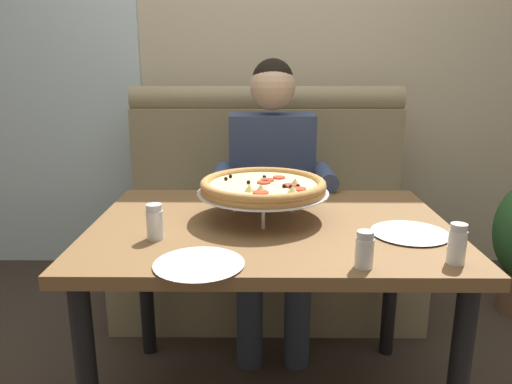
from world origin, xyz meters
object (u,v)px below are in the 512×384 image
Objects in this scene: booth_bench at (267,228)px; shaker_oregano at (364,252)px; shaker_parmesan at (155,224)px; plate_near_left at (410,231)px; pizza at (263,187)px; plate_near_right at (199,262)px; dining_table at (270,248)px; diner_main at (272,183)px; shaker_pepper_flakes at (457,247)px.

shaker_oregano is (0.24, -1.27, 0.37)m from booth_bench.
shaker_oregano is at bearing -79.31° from booth_bench.
shaker_parmesan is at bearing 160.54° from shaker_oregano.
plate_near_left is (0.44, -1.01, 0.34)m from booth_bench.
pizza is (-0.02, -0.84, 0.44)m from booth_bench.
booth_bench reaches higher than shaker_oregano.
shaker_oregano is 0.44m from plate_near_right.
diner_main is at bearing 88.02° from dining_table.
shaker_oregano is at bearing -56.86° from dining_table.
shaker_pepper_flakes is (0.47, -0.97, 0.07)m from diner_main.
plate_near_right is (-0.20, -0.36, 0.10)m from dining_table.
pizza is 1.85× the size of plate_near_left.
dining_table is 4.89× the size of plate_near_left.
shaker_pepper_flakes is (0.52, -0.40, -0.06)m from pizza.
booth_bench reaches higher than plate_near_right.
dining_table is at bearing -90.00° from booth_bench.
plate_near_right reaches higher than dining_table.
booth_bench is at bearing 90.00° from dining_table.
shaker_pepper_flakes is 0.26m from shaker_oregano.
diner_main reaches higher than pizza.
pizza is at bearing 159.99° from plate_near_left.
shaker_pepper_flakes is at bearing 6.56° from shaker_oregano.
dining_table is at bearing 166.10° from plate_near_left.
booth_bench reaches higher than shaker_pepper_flakes.
shaker_pepper_flakes is (0.49, -1.24, 0.38)m from booth_bench.
dining_table is 0.64m from diner_main.
shaker_pepper_flakes is 0.46× the size of plate_near_right.
shaker_parmesan reaches higher than dining_table.
pizza is at bearing 33.04° from shaker_parmesan.
shaker_parmesan is (-0.38, -0.79, 0.07)m from diner_main.
pizza is (-0.05, -0.58, 0.13)m from diner_main.
plate_near_right is at bearing -158.67° from plate_near_left.
diner_main is 1.08m from shaker_pepper_flakes.
shaker_oregano is at bearing -77.75° from diner_main.
pizza is at bearing 112.15° from dining_table.
booth_bench is 1.34m from shaker_oregano.
diner_main is 0.59m from pizza.
booth_bench is at bearing 113.48° from plate_near_left.
diner_main is 11.50× the size of shaker_parmesan.
dining_table is at bearing 145.60° from shaker_pepper_flakes.
diner_main is at bearing 77.46° from plate_near_right.
shaker_oregano reaches higher than dining_table.
plate_near_left is (0.20, 0.26, -0.03)m from shaker_oregano.
pizza is 0.50m from plate_near_left.
booth_bench reaches higher than dining_table.
booth_bench is at bearing 111.70° from shaker_pepper_flakes.
dining_table is 0.46m from plate_near_left.
plate_near_right is (-0.64, -0.25, 0.00)m from plate_near_left.
shaker_parmesan is 0.45× the size of plate_near_left.
pizza reaches higher than shaker_pepper_flakes.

